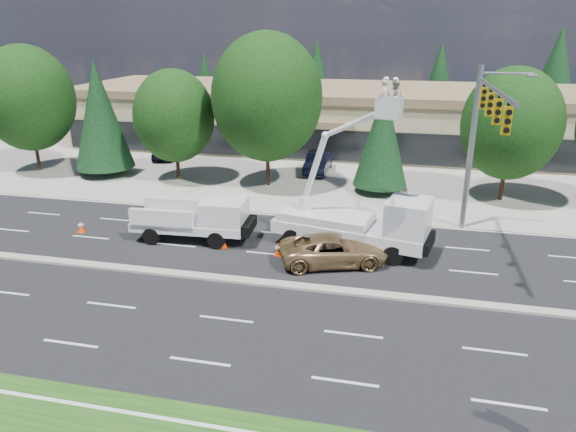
% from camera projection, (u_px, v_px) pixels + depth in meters
% --- Properties ---
extents(ground, '(140.00, 140.00, 0.00)m').
position_uv_depth(ground, '(249.00, 282.00, 23.14)').
color(ground, black).
rests_on(ground, ground).
extents(concrete_apron, '(140.00, 22.00, 0.01)m').
position_uv_depth(concrete_apron, '(320.00, 170.00, 41.46)').
color(concrete_apron, gray).
rests_on(concrete_apron, ground).
extents(road_median, '(120.00, 0.55, 0.12)m').
position_uv_depth(road_median, '(249.00, 281.00, 23.12)').
color(road_median, gray).
rests_on(road_median, ground).
extents(strip_mall, '(50.40, 15.40, 5.50)m').
position_uv_depth(strip_mall, '(336.00, 115.00, 49.63)').
color(strip_mall, tan).
rests_on(strip_mall, ground).
extents(tree_front_a, '(7.01, 7.01, 9.72)m').
position_uv_depth(tree_front_a, '(28.00, 98.00, 39.35)').
color(tree_front_a, '#332114').
rests_on(tree_front_a, ground).
extents(tree_front_b, '(4.39, 4.39, 8.65)m').
position_uv_depth(tree_front_b, '(100.00, 115.00, 38.51)').
color(tree_front_b, '#332114').
rests_on(tree_front_b, ground).
extents(tree_front_c, '(5.86, 5.86, 8.13)m').
position_uv_depth(tree_front_c, '(174.00, 116.00, 37.26)').
color(tree_front_c, '#332114').
rests_on(tree_front_c, ground).
extents(tree_front_d, '(7.71, 7.71, 10.69)m').
position_uv_depth(tree_front_d, '(267.00, 98.00, 35.33)').
color(tree_front_d, '#332114').
rests_on(tree_front_d, ground).
extents(tree_front_e, '(3.71, 3.71, 7.31)m').
position_uv_depth(tree_front_e, '(382.00, 136.00, 34.52)').
color(tree_front_e, '#332114').
rests_on(tree_front_e, ground).
extents(tree_front_f, '(6.23, 6.23, 8.64)m').
position_uv_depth(tree_front_f, '(511.00, 124.00, 32.52)').
color(tree_front_f, '#332114').
rests_on(tree_front_f, ground).
extents(tree_back_a, '(4.02, 4.02, 7.93)m').
position_uv_depth(tree_back_a, '(205.00, 84.00, 63.79)').
color(tree_back_a, '#332114').
rests_on(tree_back_a, ground).
extents(tree_back_b, '(4.88, 4.88, 9.62)m').
position_uv_depth(tree_back_b, '(316.00, 78.00, 60.65)').
color(tree_back_b, '#332114').
rests_on(tree_back_b, ground).
extents(tree_back_c, '(4.78, 4.78, 9.42)m').
position_uv_depth(tree_back_c, '(439.00, 82.00, 57.87)').
color(tree_back_c, '#332114').
rests_on(tree_back_c, ground).
extents(tree_back_d, '(5.62, 5.62, 11.09)m').
position_uv_depth(tree_back_d, '(555.00, 76.00, 55.14)').
color(tree_back_d, '#332114').
rests_on(tree_back_d, ground).
extents(signal_mast, '(2.76, 10.16, 9.00)m').
position_uv_depth(signal_mast, '(480.00, 129.00, 25.48)').
color(signal_mast, gray).
rests_on(signal_mast, ground).
extents(utility_pickup, '(6.19, 2.67, 2.33)m').
position_uv_depth(utility_pickup, '(199.00, 223.00, 27.50)').
color(utility_pickup, white).
rests_on(utility_pickup, ground).
extents(bucket_truck, '(8.20, 3.95, 8.72)m').
position_uv_depth(bucket_truck, '(362.00, 217.00, 25.89)').
color(bucket_truck, white).
rests_on(bucket_truck, ground).
extents(traffic_cone_a, '(0.40, 0.40, 0.70)m').
position_uv_depth(traffic_cone_a, '(81.00, 226.00, 28.73)').
color(traffic_cone_a, '#FF4208').
rests_on(traffic_cone_a, ground).
extents(traffic_cone_b, '(0.40, 0.40, 0.70)m').
position_uv_depth(traffic_cone_b, '(223.00, 242.00, 26.67)').
color(traffic_cone_b, '#FF4208').
rests_on(traffic_cone_b, ground).
extents(traffic_cone_c, '(0.40, 0.40, 0.70)m').
position_uv_depth(traffic_cone_c, '(278.00, 249.00, 25.77)').
color(traffic_cone_c, '#FF4208').
rests_on(traffic_cone_c, ground).
extents(minivan, '(5.69, 3.90, 1.45)m').
position_uv_depth(minivan, '(334.00, 250.00, 24.76)').
color(minivan, '#99774A').
rests_on(minivan, ground).
extents(parked_car_west, '(2.83, 4.75, 1.51)m').
position_uv_depth(parked_car_west, '(165.00, 150.00, 44.92)').
color(parked_car_west, black).
rests_on(parked_car_west, ground).
extents(parked_car_east, '(1.71, 4.87, 1.61)m').
position_uv_depth(parked_car_east, '(318.00, 162.00, 40.50)').
color(parked_car_east, black).
rests_on(parked_car_east, ground).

